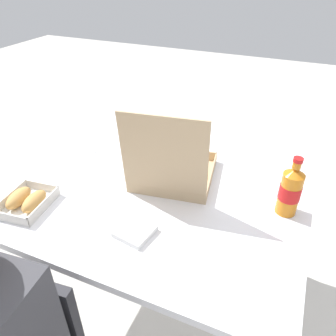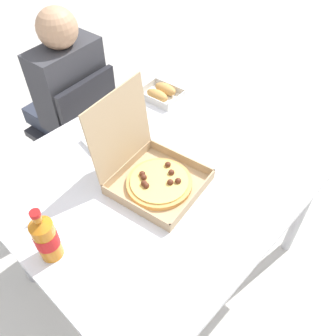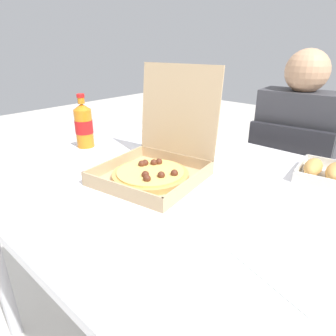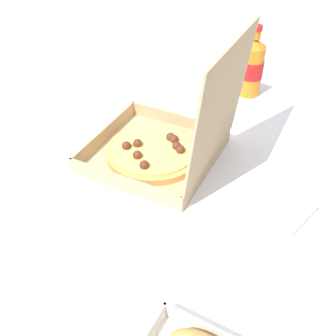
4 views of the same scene
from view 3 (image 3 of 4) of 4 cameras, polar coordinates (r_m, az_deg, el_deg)
dining_table at (r=1.00m, az=2.22°, el=-6.40°), size 1.23×1.02×0.76m
chair at (r=1.64m, az=21.83°, el=-3.69°), size 0.44×0.44×0.83m
diner_person at (r=1.62m, az=23.46°, el=3.64°), size 0.38×0.43×1.15m
pizza_box_open at (r=0.98m, az=-2.28°, el=1.17°), size 0.36×0.39×0.35m
bread_side_box at (r=1.10m, az=27.80°, el=-0.49°), size 0.17×0.21×0.06m
cola_bottle at (r=1.31m, az=-15.91°, el=7.94°), size 0.07×0.07×0.22m
paper_menu at (r=0.67m, az=21.93°, el=-16.77°), size 0.25×0.21×0.00m
napkin_pile at (r=1.23m, az=8.31°, el=3.61°), size 0.13×0.13×0.02m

